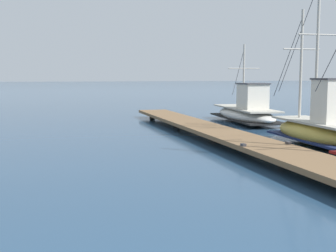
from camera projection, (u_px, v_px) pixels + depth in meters
floating_dock at (215, 131)px, 18.21m from camera, size 2.07×22.09×0.53m
fishing_boat_0 at (320, 127)px, 16.64m from camera, size 2.09×6.25×6.56m
fishing_boat_1 at (246, 112)px, 24.86m from camera, size 2.79×7.13×4.43m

